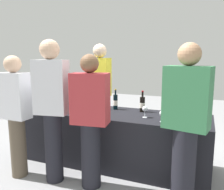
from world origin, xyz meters
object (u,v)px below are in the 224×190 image
Objects in this scene: wine_bottle_1 at (75,99)px; wine_glass_2 at (145,109)px; wine_glass_3 at (162,114)px; guest_3 at (186,121)px; wine_bottle_2 at (82,100)px; wine_bottle_5 at (142,104)px; guest_1 at (52,106)px; wine_glass_0 at (93,106)px; wine_glass_1 at (100,108)px; menu_board at (76,115)px; guest_0 at (16,112)px; wine_bottle_6 at (168,106)px; guest_2 at (91,118)px; wine_bottle_4 at (115,102)px; server_pouring at (100,89)px; wine_bottle_3 at (97,101)px; wine_bottle_0 at (62,99)px.

wine_bottle_1 reaches higher than wine_glass_2.
wine_glass_3 is 0.08× the size of guest_3.
wine_bottle_2 is 0.18× the size of guest_3.
guest_1 reaches higher than wine_bottle_5.
wine_glass_0 is 0.12m from wine_glass_1.
wine_bottle_2 is 0.39× the size of menu_board.
guest_0 is 1.80m from menu_board.
guest_0 is at bearing -154.62° from wine_glass_2.
wine_bottle_1 is 1.02m from menu_board.
wine_bottle_6 is 1.49m from guest_1.
wine_bottle_2 is at bearing 117.55° from guest_2.
guest_0 is 1.99× the size of menu_board.
guest_0 is at bearing 179.72° from guest_2.
guest_0 is at bearing -163.65° from guest_3.
wine_bottle_4 is 2.19× the size of wine_glass_3.
guest_1 is at bearing -84.18° from wine_bottle_2.
menu_board is (-0.47, 0.77, -0.48)m from wine_bottle_1.
wine_glass_1 is 0.60m from wine_glass_2.
wine_glass_3 is at bearing -3.88° from wine_glass_0.
server_pouring reaches higher than menu_board.
guest_1 is at bearing -145.56° from wine_bottle_6.
guest_3 is (1.74, -0.78, 0.03)m from wine_bottle_1.
wine_glass_1 is 1.22m from guest_3.
wine_glass_1 is (-0.08, -0.38, -0.02)m from wine_bottle_4.
wine_bottle_1 is at bearing 167.67° from wine_glass_2.
wine_bottle_6 is 2.22× the size of wine_glass_2.
wine_glass_1 is at bearing -172.34° from wine_glass_2.
server_pouring is 1.97m from guest_3.
wine_glass_1 is (0.20, -0.32, -0.03)m from wine_bottle_3.
guest_0 reaches higher than wine_glass_3.
wine_bottle_0 is at bearing -76.15° from menu_board.
wine_bottle_1 is 0.40m from wine_bottle_3.
guest_1 is 1.88m from menu_board.
wine_bottle_6 reaches higher than wine_glass_0.
wine_bottle_0 is 2.35× the size of wine_glass_0.
wine_bottle_2 is 0.56m from wine_glass_1.
wine_bottle_2 is at bearing -11.39° from wine_bottle_1.
wine_bottle_2 reaches higher than wine_glass_0.
wine_bottle_1 is 2.13× the size of wine_glass_2.
menu_board is at bearing 147.02° from wine_bottle_4.
server_pouring is 1.12× the size of guest_2.
menu_board is at bearing 156.08° from guest_3.
wine_bottle_3 is (0.59, 0.06, -0.00)m from wine_bottle_0.
wine_bottle_4 is 0.86m from guest_2.
wine_bottle_1 is 1.45m from wine_bottle_6.
server_pouring is at bearing 145.18° from wine_glass_3.
wine_bottle_5 is (0.95, 0.06, 0.00)m from wine_bottle_2.
wine_bottle_6 is (1.45, -0.04, 0.01)m from wine_bottle_1.
wine_bottle_1 is 0.69m from wine_glass_1.
wine_glass_0 is (-0.19, -0.35, -0.01)m from wine_bottle_4.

